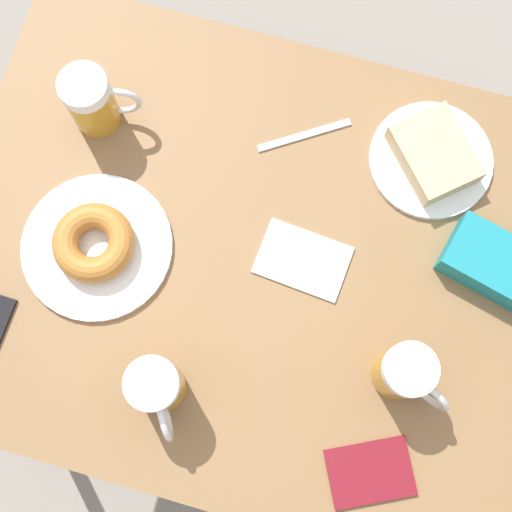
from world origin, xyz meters
The scene contains 11 objects.
ground_plane centered at (0.00, 0.00, 0.00)m, with size 8.00×8.00×0.00m, color gray.
table centered at (0.00, 0.00, 0.69)m, with size 0.78×1.01×0.75m.
plate_with_cake centered at (-0.24, 0.23, 0.77)m, with size 0.21×0.21×0.05m.
plate_with_donut centered at (0.05, -0.25, 0.77)m, with size 0.24×0.24×0.05m.
beer_mug_left centered at (0.12, 0.26, 0.82)m, with size 0.08×0.12×0.12m.
beer_mug_center centered at (-0.17, -0.32, 0.82)m, with size 0.08×0.12×0.12m.
beer_mug_right centered at (0.24, -0.08, 0.82)m, with size 0.11×0.09×0.12m.
napkin_folded centered at (-0.02, 0.07, 0.76)m, with size 0.11×0.15×0.00m.
fork centered at (-0.23, 0.02, 0.76)m, with size 0.10×0.14×0.00m.
passport_near_edge centered at (0.27, 0.26, 0.76)m, with size 0.13×0.15×0.01m.
blue_pouch centered at (-0.09, 0.37, 0.78)m, with size 0.13×0.18×0.05m.
Camera 1 is at (0.25, 0.07, 1.87)m, focal length 50.00 mm.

